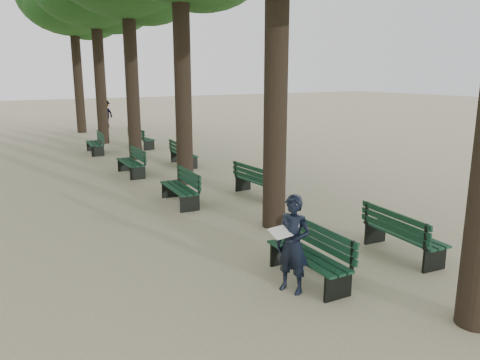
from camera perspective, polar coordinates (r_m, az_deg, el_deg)
ground at (r=7.84m, az=7.54°, el=-13.43°), size 120.00×120.00×0.00m
bench_left_0 at (r=8.16m, az=8.28°, el=-10.26°), size 0.63×1.82×0.92m
bench_left_1 at (r=12.67m, az=-7.37°, el=-1.74°), size 0.70×1.84×0.92m
bench_left_2 at (r=16.56m, az=-13.15°, el=1.52°), size 0.62×1.82×0.92m
bench_left_3 at (r=21.40m, az=-17.27°, el=3.82°), size 0.74×1.85×0.92m
bench_right_0 at (r=9.62m, az=19.24°, el=-7.20°), size 0.74×1.85×0.92m
bench_right_1 at (r=13.38m, az=2.23°, el=-0.85°), size 0.65×1.82×0.92m
bench_right_2 at (r=17.94m, az=-6.87°, el=2.64°), size 0.71×1.84×0.92m
bench_right_3 at (r=22.44m, az=-11.90°, el=4.53°), size 0.77×1.85×0.92m
man_with_map at (r=7.55m, az=6.45°, el=-7.78°), size 0.72×0.72×1.61m
pedestrian_b at (r=31.29m, az=-16.08°, el=7.76°), size 1.17×0.85×1.76m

